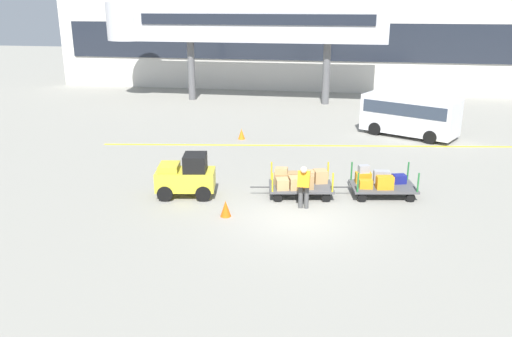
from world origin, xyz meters
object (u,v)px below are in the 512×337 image
Objects in this scene: baggage_cart_middle at (380,183)px; shuttle_van at (410,113)px; baggage_tug at (186,176)px; safety_cone_near at (226,209)px; baggage_cart_lead at (299,181)px; safety_cone_far at (242,134)px; baggage_handler at (304,185)px.

shuttle_van is (1.93, 9.29, 0.73)m from baggage_cart_middle.
baggage_tug is 2.48m from safety_cone_near.
baggage_cart_middle is at bearing 9.71° from baggage_cart_lead.
baggage_cart_middle is at bearing -46.99° from safety_cone_far.
baggage_cart_middle is 1.97× the size of baggage_handler.
shuttle_van is at bearing 14.43° from safety_cone_far.
baggage_cart_middle is 5.60× the size of safety_cone_near.
baggage_tug is at bearing -130.09° from shuttle_van.
baggage_cart_lead is 1.97× the size of baggage_handler.
baggage_handler is (0.28, -1.25, 0.33)m from baggage_cart_lead.
baggage_cart_lead is 1.32m from baggage_handler.
baggage_tug is 4.33m from baggage_handler.
safety_cone_far is (0.34, 8.35, -0.48)m from baggage_tug.
baggage_cart_middle is at bearing 10.29° from baggage_tug.
baggage_tug is 1.44× the size of baggage_handler.
shuttle_van is 9.33× the size of safety_cone_far.
baggage_tug is 4.11× the size of safety_cone_near.
safety_cone_far is (-3.69, 7.59, -0.26)m from baggage_cart_lead.
baggage_handler is 0.30× the size of shuttle_van.
baggage_cart_lead is 5.60× the size of safety_cone_near.
baggage_cart_lead is at bearing -64.11° from safety_cone_far.
baggage_handler reaches higher than baggage_cart_middle.
shuttle_van reaches higher than baggage_cart_middle.
safety_cone_near is (-7.06, -12.16, -0.96)m from shuttle_van.
safety_cone_near is (1.83, -1.60, -0.48)m from baggage_tug.
baggage_cart_lead is 8.44m from safety_cone_far.
safety_cone_far is at bearing 87.69° from baggage_tug.
safety_cone_near is (-5.13, -2.87, -0.23)m from baggage_cart_middle.
baggage_cart_middle is 9.52m from shuttle_van.
baggage_tug is 7.07m from baggage_cart_middle.
safety_cone_far is at bearing 133.01° from baggage_cart_middle.
baggage_tug is at bearing 138.71° from safety_cone_near.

